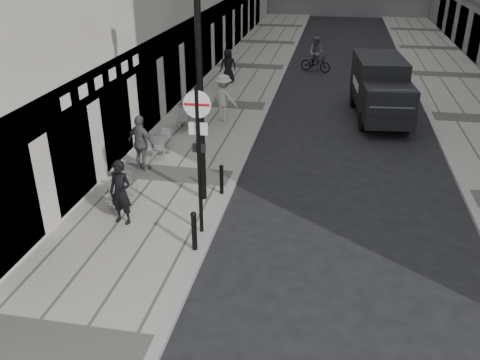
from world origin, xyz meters
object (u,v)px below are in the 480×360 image
at_px(cyclist, 316,58).
at_px(lamppost, 199,71).
at_px(walking_man, 121,193).
at_px(panel_van, 380,86).
at_px(sign_post, 198,143).

bearing_deg(cyclist, lamppost, -76.97).
xyz_separation_m(walking_man, panel_van, (7.14, 10.56, 0.37)).
relative_size(lamppost, cyclist, 3.46).
distance_m(lamppost, panel_van, 10.64).
relative_size(walking_man, sign_post, 0.46).
bearing_deg(panel_van, lamppost, -126.97).
bearing_deg(sign_post, panel_van, 63.18).
xyz_separation_m(sign_post, panel_van, (4.98, 10.62, -1.20)).
xyz_separation_m(sign_post, cyclist, (1.96, 18.35, -1.81)).
bearing_deg(lamppost, sign_post, -77.37).
distance_m(sign_post, cyclist, 18.55).
relative_size(walking_man, cyclist, 0.91).
height_order(sign_post, lamppost, lamppost).
bearing_deg(walking_man, panel_van, 68.25).
height_order(panel_van, cyclist, panel_van).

